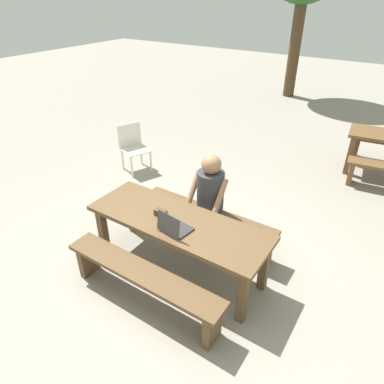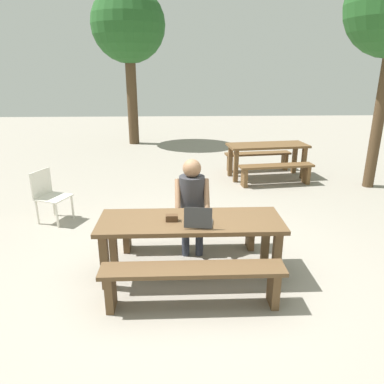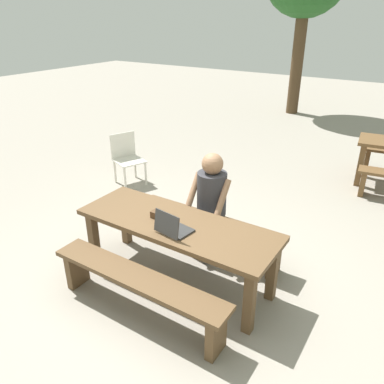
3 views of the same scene
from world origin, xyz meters
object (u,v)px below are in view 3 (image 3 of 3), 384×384
object	(u,v)px
small_pouch	(158,215)
plastic_chair	(127,157)
laptop	(172,227)
person_seated	(210,197)
picnic_table_front	(177,231)

from	to	relation	value
small_pouch	plastic_chair	distance (m)	2.65
laptop	person_seated	xyz separation A→B (m)	(-0.04, 0.79, -0.01)
picnic_table_front	laptop	bearing A→B (deg)	-65.83
small_pouch	person_seated	size ratio (longest dim) A/B	0.11
plastic_chair	laptop	bearing A→B (deg)	-107.56
plastic_chair	person_seated	bearing A→B (deg)	-94.01
picnic_table_front	person_seated	world-z (taller)	person_seated
picnic_table_front	person_seated	xyz separation A→B (m)	(0.04, 0.61, 0.15)
picnic_table_front	plastic_chair	world-z (taller)	plastic_chair
small_pouch	plastic_chair	world-z (taller)	plastic_chair
picnic_table_front	small_pouch	world-z (taller)	small_pouch
person_seated	plastic_chair	size ratio (longest dim) A/B	1.51
laptop	plastic_chair	xyz separation A→B (m)	(-2.28, 1.88, -0.32)
small_pouch	person_seated	bearing A→B (deg)	68.19
person_seated	plastic_chair	xyz separation A→B (m)	(-2.24, 1.09, -0.31)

